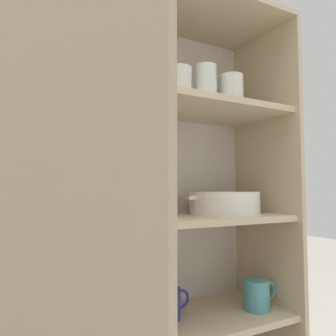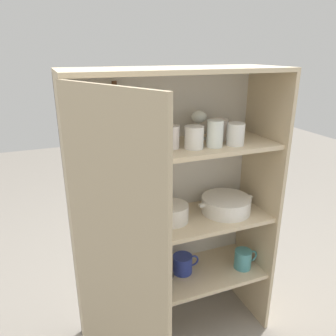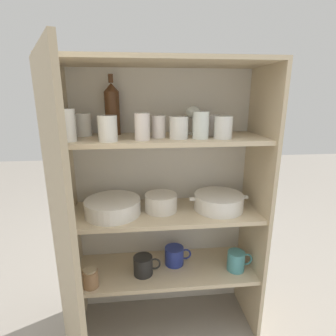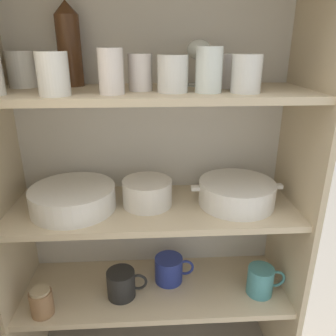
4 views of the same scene
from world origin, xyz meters
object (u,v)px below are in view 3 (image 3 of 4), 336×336
(plate_stack_white, at_px, (113,207))
(coffee_mug_primary, at_px, (144,265))
(mixing_bowl_large, at_px, (161,202))
(storage_jar, at_px, (91,278))
(casserole_dish, at_px, (219,201))
(wine_bottle, at_px, (112,109))

(plate_stack_white, bearing_deg, coffee_mug_primary, -12.81)
(plate_stack_white, bearing_deg, mixing_bowl_large, 4.02)
(coffee_mug_primary, relative_size, storage_jar, 1.46)
(mixing_bowl_large, distance_m, casserole_dish, 0.28)
(wine_bottle, relative_size, coffee_mug_primary, 2.01)
(wine_bottle, bearing_deg, storage_jar, -121.03)
(wine_bottle, xyz_separation_m, casserole_dish, (0.50, -0.10, -0.44))
(wine_bottle, distance_m, mixing_bowl_large, 0.49)
(wine_bottle, relative_size, casserole_dish, 0.93)
(plate_stack_white, xyz_separation_m, storage_jar, (-0.11, -0.10, -0.31))
(casserole_dish, xyz_separation_m, storage_jar, (-0.62, -0.10, -0.31))
(mixing_bowl_large, xyz_separation_m, casserole_dish, (0.28, -0.01, -0.01))
(plate_stack_white, xyz_separation_m, mixing_bowl_large, (0.23, 0.02, 0.01))
(wine_bottle, bearing_deg, plate_stack_white, -96.53)
(plate_stack_white, height_order, storage_jar, plate_stack_white)
(wine_bottle, xyz_separation_m, plate_stack_white, (-0.01, -0.10, -0.44))
(storage_jar, bearing_deg, mixing_bowl_large, 18.46)
(coffee_mug_primary, bearing_deg, plate_stack_white, 167.19)
(plate_stack_white, xyz_separation_m, coffee_mug_primary, (0.14, -0.03, -0.31))
(plate_stack_white, height_order, casserole_dish, casserole_dish)
(casserole_dish, distance_m, coffee_mug_primary, 0.49)
(casserole_dish, xyz_separation_m, coffee_mug_primary, (-0.37, -0.04, -0.31))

